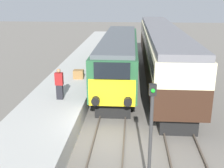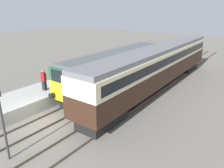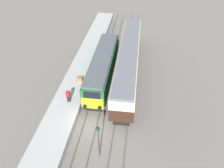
# 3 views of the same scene
# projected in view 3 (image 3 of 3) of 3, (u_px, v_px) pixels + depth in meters

# --- Properties ---
(ground_plane) EXTENTS (120.00, 120.00, 0.00)m
(ground_plane) POSITION_uv_depth(u_px,v_px,m) (90.00, 126.00, 24.10)
(ground_plane) COLOR slate
(platform_left) EXTENTS (3.50, 50.00, 1.03)m
(platform_left) POSITION_uv_depth(u_px,v_px,m) (78.00, 78.00, 30.43)
(platform_left) COLOR #A8A8A3
(platform_left) RESTS_ON ground_plane
(rails_near_track) EXTENTS (1.51, 60.00, 0.14)m
(rails_near_track) POSITION_uv_depth(u_px,v_px,m) (98.00, 97.00, 28.00)
(rails_near_track) COLOR #4C4238
(rails_near_track) RESTS_ON ground_plane
(rails_far_track) EXTENTS (1.50, 60.00, 0.14)m
(rails_far_track) POSITION_uv_depth(u_px,v_px,m) (124.00, 99.00, 27.65)
(rails_far_track) COLOR #4C4238
(rails_far_track) RESTS_ON ground_plane
(locomotive) EXTENTS (2.70, 15.08, 3.67)m
(locomotive) POSITION_uv_depth(u_px,v_px,m) (103.00, 66.00, 30.07)
(locomotive) COLOR black
(locomotive) RESTS_ON ground_plane
(passenger_carriage) EXTENTS (2.75, 21.93, 4.17)m
(passenger_carriage) POSITION_uv_depth(u_px,v_px,m) (129.00, 57.00, 31.00)
(passenger_carriage) COLOR black
(passenger_carriage) RESTS_ON ground_plane
(person_on_platform) EXTENTS (0.44, 0.26, 1.77)m
(person_on_platform) POSITION_uv_depth(u_px,v_px,m) (68.00, 96.00, 25.30)
(person_on_platform) COLOR black
(person_on_platform) RESTS_ON platform_left
(signal_post) EXTENTS (0.24, 0.28, 3.96)m
(signal_post) POSITION_uv_depth(u_px,v_px,m) (99.00, 140.00, 19.75)
(signal_post) COLOR #333333
(signal_post) RESTS_ON ground_plane
(luggage_crate) EXTENTS (0.70, 0.56, 0.60)m
(luggage_crate) POSITION_uv_depth(u_px,v_px,m) (80.00, 79.00, 28.90)
(luggage_crate) COLOR olive
(luggage_crate) RESTS_ON platform_left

